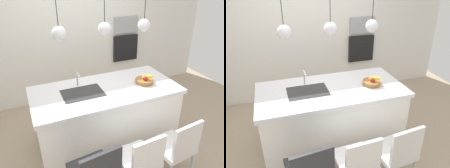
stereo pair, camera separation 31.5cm
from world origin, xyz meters
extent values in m
plane|color=tan|center=(0.00, 0.00, 0.00)|extent=(6.60, 6.60, 0.00)
cube|color=silver|center=(0.00, 1.65, 1.30)|extent=(6.00, 0.10, 2.60)
cube|color=white|center=(0.00, 0.00, 0.43)|extent=(2.02, 0.95, 0.87)
cube|color=white|center=(0.00, 0.00, 0.90)|extent=(2.08, 1.01, 0.06)
cube|color=#2D2D30|center=(-0.34, 0.00, 0.92)|extent=(0.56, 0.40, 0.02)
cylinder|color=silver|center=(-0.34, 0.24, 1.04)|extent=(0.02, 0.02, 0.22)
cylinder|color=silver|center=(-0.34, 0.16, 1.14)|extent=(0.02, 0.16, 0.02)
cylinder|color=#9E6B38|center=(0.60, -0.07, 0.96)|extent=(0.27, 0.27, 0.06)
sphere|color=#B22D1E|center=(0.59, -0.09, 1.01)|extent=(0.07, 0.07, 0.07)
sphere|color=orange|center=(0.60, -0.07, 1.02)|extent=(0.08, 0.08, 0.08)
ellipsoid|color=yellow|center=(0.63, -0.10, 1.04)|extent=(0.18, 0.12, 0.07)
cube|color=#9E9EA3|center=(1.12, 1.58, 1.44)|extent=(0.54, 0.08, 0.34)
cube|color=black|center=(1.12, 1.58, 0.94)|extent=(0.56, 0.08, 0.56)
cube|color=#333338|center=(-0.51, -1.14, 0.70)|extent=(0.44, 0.08, 0.41)
cylinder|color=#B2B2B7|center=(-0.35, -0.70, 0.22)|extent=(0.04, 0.04, 0.43)
cube|color=white|center=(0.01, -0.92, 0.43)|extent=(0.45, 0.49, 0.06)
cube|color=white|center=(0.02, -1.13, 0.67)|extent=(0.41, 0.06, 0.40)
cylinder|color=#B2B2B7|center=(0.18, -0.71, 0.20)|extent=(0.04, 0.04, 0.40)
cylinder|color=#B2B2B7|center=(-0.18, -0.73, 0.20)|extent=(0.04, 0.04, 0.40)
cube|color=silver|center=(0.52, -0.92, 0.43)|extent=(0.48, 0.50, 0.06)
cube|color=silver|center=(0.54, -1.13, 0.68)|extent=(0.41, 0.08, 0.43)
cylinder|color=#B2B2B7|center=(0.69, -0.71, 0.20)|extent=(0.04, 0.04, 0.40)
cylinder|color=#B2B2B7|center=(0.31, -0.75, 0.20)|extent=(0.04, 0.04, 0.40)
sphere|color=silver|center=(-0.57, 0.00, 1.77)|extent=(0.17, 0.17, 0.17)
sphere|color=silver|center=(0.00, 0.00, 1.77)|extent=(0.17, 0.17, 0.17)
sphere|color=silver|center=(0.57, 0.00, 1.77)|extent=(0.17, 0.17, 0.17)
camera|label=1|loc=(-1.04, -2.58, 2.38)|focal=35.42mm
camera|label=2|loc=(-0.75, -2.69, 2.38)|focal=35.42mm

